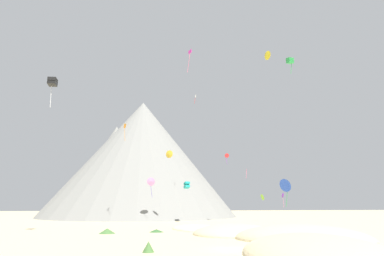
% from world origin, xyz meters
% --- Properties ---
extents(ground_plane, '(400.00, 400.00, 0.00)m').
position_xyz_m(ground_plane, '(0.00, 0.00, 0.00)').
color(ground_plane, '#CCBA8E').
extents(dune_foreground_left, '(19.83, 25.37, 3.57)m').
position_xyz_m(dune_foreground_left, '(6.91, -4.61, 0.00)').
color(dune_foreground_left, '#CCBA8E').
rests_on(dune_foreground_left, ground_plane).
extents(dune_foreground_right, '(22.16, 20.53, 4.03)m').
position_xyz_m(dune_foreground_right, '(11.43, 7.20, 0.00)').
color(dune_foreground_right, beige).
rests_on(dune_foreground_right, ground_plane).
extents(dune_midground, '(13.39, 17.42, 1.77)m').
position_xyz_m(dune_midground, '(0.95, 26.20, 0.00)').
color(dune_midground, beige).
rests_on(dune_midground, ground_plane).
extents(dune_back_low, '(19.49, 19.44, 3.18)m').
position_xyz_m(dune_back_low, '(5.15, 17.02, 0.00)').
color(dune_back_low, beige).
rests_on(dune_back_low, ground_plane).
extents(bush_mid_center, '(1.56, 1.56, 1.08)m').
position_xyz_m(bush_mid_center, '(9.55, 21.53, 0.54)').
color(bush_mid_center, '#568442').
rests_on(bush_mid_center, ground_plane).
extents(bush_far_right, '(2.09, 2.09, 0.98)m').
position_xyz_m(bush_far_right, '(7.40, 4.17, 0.49)').
color(bush_far_right, '#477238').
rests_on(bush_far_right, ground_plane).
extents(bush_far_left, '(3.40, 3.40, 0.81)m').
position_xyz_m(bush_far_left, '(-15.19, 21.12, 0.41)').
color(bush_far_left, '#477238').
rests_on(bush_far_left, ground_plane).
extents(bush_ridge_crest, '(3.05, 3.05, 0.48)m').
position_xyz_m(bush_ridge_crest, '(-7.15, 22.63, 0.24)').
color(bush_ridge_crest, '#386633').
rests_on(bush_ridge_crest, ground_plane).
extents(bush_low_patch, '(1.48, 1.48, 1.05)m').
position_xyz_m(bush_low_patch, '(-8.89, -0.78, 0.53)').
color(bush_low_patch, '#477238').
rests_on(bush_low_patch, ground_plane).
extents(rock_massif, '(85.17, 85.17, 45.20)m').
position_xyz_m(rock_massif, '(-12.56, 92.48, 21.66)').
color(rock_massif, gray).
rests_on(rock_massif, ground_plane).
extents(kite_black_mid, '(1.43, 1.49, 5.40)m').
position_xyz_m(kite_black_mid, '(-25.89, 20.57, 25.36)').
color(kite_black_mid, black).
extents(kite_teal_low, '(1.71, 1.79, 1.90)m').
position_xyz_m(kite_teal_low, '(2.05, 52.92, 9.67)').
color(kite_teal_low, teal).
extents(kite_blue_low, '(2.18, 2.76, 5.30)m').
position_xyz_m(kite_blue_low, '(17.43, 24.25, 8.17)').
color(kite_blue_low, blue).
extents(kite_gold_mid, '(1.88, 1.36, 2.08)m').
position_xyz_m(kite_gold_mid, '(-3.09, 50.53, 17.71)').
color(kite_gold_mid, gold).
extents(kite_orange_mid, '(0.63, 1.20, 4.72)m').
position_xyz_m(kite_orange_mid, '(-14.99, 49.20, 24.21)').
color(kite_orange_mid, orange).
extents(kite_white_high, '(0.64, 0.83, 2.77)m').
position_xyz_m(kite_white_high, '(4.88, 55.20, 35.72)').
color(kite_white_high, white).
extents(kite_green_high, '(1.27, 1.33, 3.32)m').
position_xyz_m(kite_green_high, '(17.47, 18.78, 31.52)').
color(kite_green_high, green).
extents(kite_red_mid, '(1.38, 1.06, 3.10)m').
position_xyz_m(kite_red_mid, '(13.72, 53.76, 18.07)').
color(kite_red_mid, red).
extents(kite_lime_low, '(1.06, 1.90, 1.80)m').
position_xyz_m(kite_lime_low, '(24.96, 56.78, 6.61)').
color(kite_lime_low, '#8CD133').
extents(kite_rainbow_low, '(0.43, 0.67, 2.47)m').
position_xyz_m(kite_rainbow_low, '(15.93, 43.25, 12.62)').
color(kite_rainbow_low, '#E5668C').
extents(kite_magenta_high, '(0.75, 0.88, 4.44)m').
position_xyz_m(kite_magenta_high, '(-2.09, 18.44, 30.97)').
color(kite_magenta_high, '#D1339E').
extents(kite_pink_low, '(2.28, 1.07, 5.42)m').
position_xyz_m(kite_pink_low, '(-7.59, 54.26, 10.60)').
color(kite_pink_low, pink).
extents(kite_violet_low, '(0.53, 1.28, 3.69)m').
position_xyz_m(kite_violet_low, '(26.22, 45.90, 6.78)').
color(kite_violet_low, purple).
extents(kite_yellow_high, '(0.97, 1.86, 1.84)m').
position_xyz_m(kite_yellow_high, '(14.28, 22.07, 34.01)').
color(kite_yellow_high, yellow).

